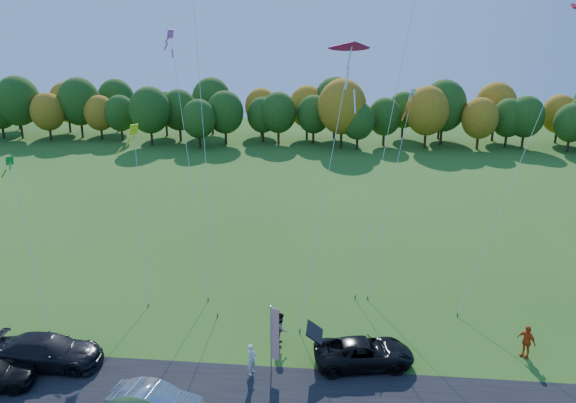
# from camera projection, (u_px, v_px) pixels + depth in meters

# --- Properties ---
(ground) EXTENTS (160.00, 160.00, 0.00)m
(ground) POSITION_uv_depth(u_px,v_px,m) (277.00, 356.00, 30.73)
(ground) COLOR #2D5B18
(asphalt_strip) EXTENTS (90.00, 6.00, 0.01)m
(asphalt_strip) POSITION_uv_depth(u_px,v_px,m) (268.00, 403.00, 26.94)
(asphalt_strip) COLOR black
(asphalt_strip) RESTS_ON ground
(tree_line) EXTENTS (116.00, 12.00, 10.00)m
(tree_line) POSITION_uv_depth(u_px,v_px,m) (320.00, 146.00, 82.87)
(tree_line) COLOR #1E4711
(tree_line) RESTS_ON ground
(black_suv) EXTENTS (5.65, 3.40, 1.47)m
(black_suv) POSITION_uv_depth(u_px,v_px,m) (364.00, 353.00, 29.75)
(black_suv) COLOR black
(black_suv) RESTS_ON ground
(silver_sedan) EXTENTS (4.61, 2.22, 1.46)m
(silver_sedan) POSITION_uv_depth(u_px,v_px,m) (155.00, 402.00, 25.89)
(silver_sedan) COLOR #B3B4B9
(silver_sedan) RESTS_ON ground
(dark_truck_a) EXTENTS (5.80, 2.53, 1.66)m
(dark_truck_a) POSITION_uv_depth(u_px,v_px,m) (48.00, 351.00, 29.69)
(dark_truck_a) COLOR black
(dark_truck_a) RESTS_ON ground
(person_tailgate_a) EXTENTS (0.60, 0.72, 1.70)m
(person_tailgate_a) POSITION_uv_depth(u_px,v_px,m) (252.00, 360.00, 28.94)
(person_tailgate_a) COLOR silver
(person_tailgate_a) RESTS_ON ground
(person_tailgate_b) EXTENTS (0.75, 0.96, 1.94)m
(person_tailgate_b) POSITION_uv_depth(u_px,v_px,m) (281.00, 329.00, 31.63)
(person_tailgate_b) COLOR gray
(person_tailgate_b) RESTS_ON ground
(person_east) EXTENTS (1.03, 1.14, 1.86)m
(person_east) POSITION_uv_depth(u_px,v_px,m) (526.00, 341.00, 30.44)
(person_east) COLOR #D44914
(person_east) RESTS_ON ground
(feather_flag) EXTENTS (0.48, 0.25, 3.90)m
(feather_flag) POSITION_uv_depth(u_px,v_px,m) (274.00, 333.00, 28.47)
(feather_flag) COLOR #999999
(feather_flag) RESTS_ON ground
(kite_delta_blue) EXTENTS (5.06, 11.67, 30.78)m
(kite_delta_blue) POSITION_uv_depth(u_px,v_px,m) (198.00, 63.00, 35.57)
(kite_delta_blue) COLOR #4C3F33
(kite_delta_blue) RESTS_ON ground
(kite_parafoil_orange) EXTENTS (7.95, 11.89, 33.60)m
(kite_parafoil_orange) POSITION_uv_depth(u_px,v_px,m) (407.00, 36.00, 37.21)
(kite_parafoil_orange) COLOR #4C3F33
(kite_parafoil_orange) RESTS_ON ground
(kite_delta_red) EXTENTS (4.06, 8.70, 17.67)m
(kite_delta_red) POSITION_uv_depth(u_px,v_px,m) (328.00, 175.00, 34.16)
(kite_delta_red) COLOR #4C3F33
(kite_delta_red) RESTS_ON ground
(kite_parafoil_rainbow) EXTENTS (9.31, 8.11, 18.94)m
(kite_parafoil_rainbow) POSITION_uv_depth(u_px,v_px,m) (522.00, 158.00, 35.34)
(kite_parafoil_rainbow) COLOR #4C3F33
(kite_parafoil_rainbow) RESTS_ON ground
(kite_diamond_yellow) EXTENTS (2.69, 5.99, 11.24)m
(kite_diamond_yellow) POSITION_uv_depth(u_px,v_px,m) (141.00, 213.00, 37.11)
(kite_diamond_yellow) COLOR #4C3F33
(kite_diamond_yellow) RESTS_ON ground
(kite_diamond_green) EXTENTS (4.39, 5.28, 9.80)m
(kite_diamond_green) POSITION_uv_depth(u_px,v_px,m) (29.00, 243.00, 33.95)
(kite_diamond_green) COLOR #4C3F33
(kite_diamond_green) RESTS_ON ground
(kite_diamond_white) EXTENTS (3.47, 7.72, 13.32)m
(kite_diamond_white) POSITION_uv_depth(u_px,v_px,m) (391.00, 191.00, 38.37)
(kite_diamond_white) COLOR #4C3F33
(kite_diamond_white) RESTS_ON ground
(kite_diamond_pink) EXTENTS (3.82, 6.56, 17.29)m
(kite_diamond_pink) POSITION_uv_depth(u_px,v_px,m) (189.00, 164.00, 37.35)
(kite_diamond_pink) COLOR #4C3F33
(kite_diamond_pink) RESTS_ON ground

